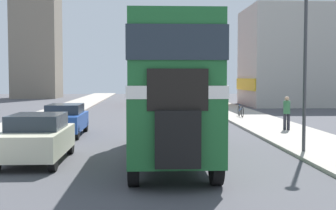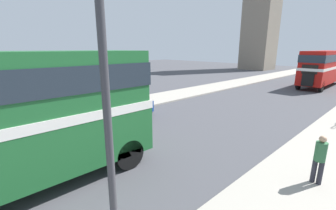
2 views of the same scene
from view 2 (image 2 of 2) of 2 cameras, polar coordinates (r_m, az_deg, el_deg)
name	(u,v)px [view 2 (image 2 of 2)]	position (r m, az deg, el deg)	size (l,w,h in m)	color
ground_plane	(68,168)	(9.78, -24.13, -14.32)	(120.00, 120.00, 0.00)	#47474C
sidewalk_left	(26,124)	(15.91, -32.39, -4.15)	(3.50, 120.00, 0.12)	#A8A093
bus_distant	(323,65)	(32.51, 34.72, 8.28)	(2.49, 10.59, 4.17)	#B2140F
car_parked_mid	(122,107)	(14.80, -11.69, -0.57)	(1.75, 4.01, 1.47)	#1E479E
pedestrian_walking	(320,157)	(8.91, 34.11, -10.86)	(0.34, 0.34, 1.67)	#282833
street_lamp	(105,86)	(3.26, -15.66, 4.59)	(0.36, 0.36, 5.86)	#38383D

